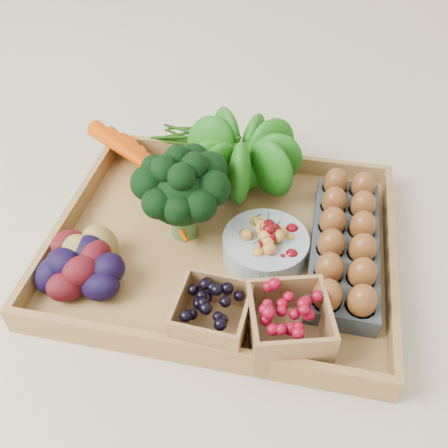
% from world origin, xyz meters
% --- Properties ---
extents(ground, '(4.00, 4.00, 0.00)m').
position_xyz_m(ground, '(0.00, 0.00, 0.00)').
color(ground, beige).
rests_on(ground, ground).
extents(tray, '(0.55, 0.45, 0.01)m').
position_xyz_m(tray, '(0.00, 0.00, 0.01)').
color(tray, '#9E7742').
rests_on(tray, ground).
extents(carrots, '(0.24, 0.17, 0.06)m').
position_xyz_m(carrots, '(-0.15, 0.11, 0.04)').
color(carrots, '#C73C00').
rests_on(carrots, tray).
extents(lettuce, '(0.14, 0.14, 0.14)m').
position_xyz_m(lettuce, '(0.00, 0.16, 0.09)').
color(lettuce, '#11470B').
rests_on(lettuce, tray).
extents(broccoli, '(0.15, 0.15, 0.12)m').
position_xyz_m(broccoli, '(-0.07, 0.01, 0.07)').
color(broccoli, black).
rests_on(broccoli, tray).
extents(cherry_bowl, '(0.14, 0.14, 0.04)m').
position_xyz_m(cherry_bowl, '(0.07, -0.01, 0.03)').
color(cherry_bowl, '#8C9EA5').
rests_on(cherry_bowl, tray).
extents(egg_carton, '(0.11, 0.30, 0.04)m').
position_xyz_m(egg_carton, '(0.20, 0.01, 0.03)').
color(egg_carton, '#333B41').
rests_on(egg_carton, tray).
extents(potatoes, '(0.15, 0.15, 0.09)m').
position_xyz_m(potatoes, '(-0.20, -0.12, 0.06)').
color(potatoes, '#400A0F').
rests_on(potatoes, tray).
extents(punnet_blackberry, '(0.10, 0.10, 0.07)m').
position_xyz_m(punnet_blackberry, '(0.02, -0.17, 0.05)').
color(punnet_blackberry, black).
rests_on(punnet_blackberry, tray).
extents(punnet_raspberry, '(0.13, 0.13, 0.07)m').
position_xyz_m(punnet_raspberry, '(0.12, -0.16, 0.05)').
color(punnet_raspberry, maroon).
rests_on(punnet_raspberry, tray).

